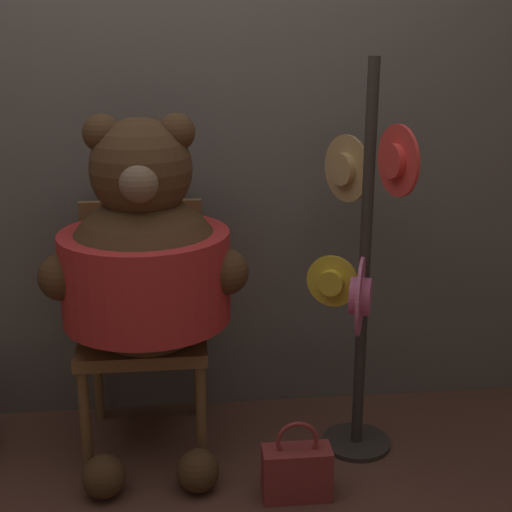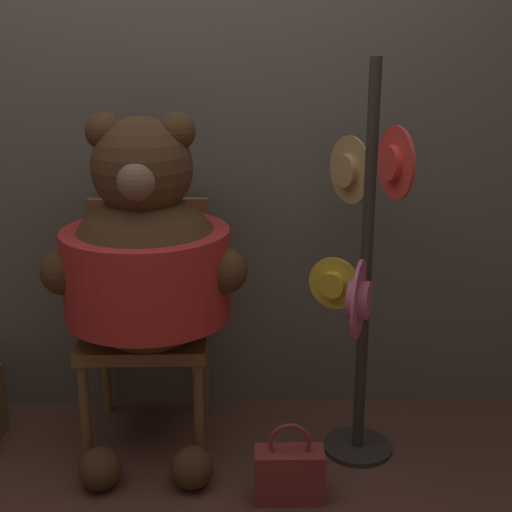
{
  "view_description": "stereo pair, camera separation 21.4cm",
  "coord_description": "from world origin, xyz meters",
  "px_view_note": "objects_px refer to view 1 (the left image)",
  "views": [
    {
      "loc": [
        0.05,
        -2.32,
        1.62
      ],
      "look_at": [
        0.31,
        0.23,
        0.82
      ],
      "focal_mm": 50.0,
      "sensor_mm": 36.0,
      "label": 1
    },
    {
      "loc": [
        0.26,
        -2.33,
        1.62
      ],
      "look_at": [
        0.31,
        0.23,
        0.82
      ],
      "focal_mm": 50.0,
      "sensor_mm": 36.0,
      "label": 2
    }
  ],
  "objects_px": {
    "chair": "(144,315)",
    "teddy_bear": "(145,265)",
    "handbag_on_ground": "(297,471)",
    "hat_display_rack": "(359,261)"
  },
  "relations": [
    {
      "from": "handbag_on_ground",
      "to": "hat_display_rack",
      "type": "bearing_deg",
      "value": 48.4
    },
    {
      "from": "teddy_bear",
      "to": "handbag_on_ground",
      "type": "height_order",
      "value": "teddy_bear"
    },
    {
      "from": "chair",
      "to": "teddy_bear",
      "type": "distance_m",
      "value": 0.31
    },
    {
      "from": "chair",
      "to": "teddy_bear",
      "type": "bearing_deg",
      "value": -80.69
    },
    {
      "from": "handbag_on_ground",
      "to": "teddy_bear",
      "type": "bearing_deg",
      "value": 146.44
    },
    {
      "from": "hat_display_rack",
      "to": "handbag_on_ground",
      "type": "distance_m",
      "value": 0.81
    },
    {
      "from": "teddy_bear",
      "to": "handbag_on_ground",
      "type": "distance_m",
      "value": 0.94
    },
    {
      "from": "chair",
      "to": "teddy_bear",
      "type": "height_order",
      "value": "teddy_bear"
    },
    {
      "from": "chair",
      "to": "teddy_bear",
      "type": "relative_size",
      "value": 0.72
    },
    {
      "from": "hat_display_rack",
      "to": "chair",
      "type": "bearing_deg",
      "value": 166.49
    }
  ]
}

